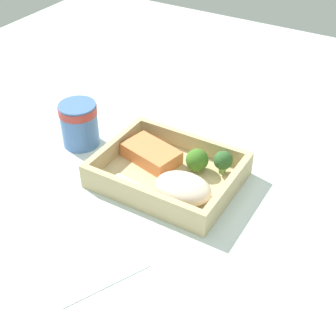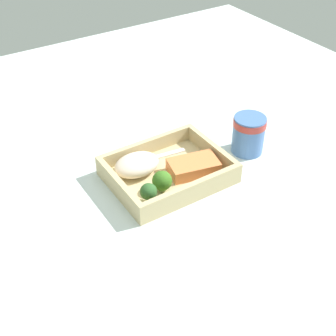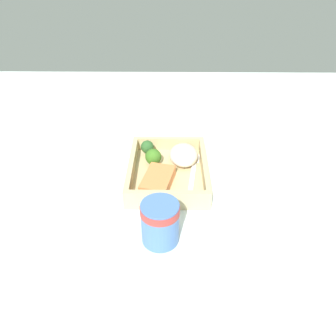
{
  "view_description": "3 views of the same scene",
  "coord_description": "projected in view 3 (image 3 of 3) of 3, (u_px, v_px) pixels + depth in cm",
  "views": [
    {
      "loc": [
        32.86,
        -55.62,
        53.1
      ],
      "look_at": [
        0.0,
        0.0,
        2.7
      ],
      "focal_mm": 50.0,
      "sensor_mm": 36.0,
      "label": 1
    },
    {
      "loc": [
        41.55,
        64.9,
        62.16
      ],
      "look_at": [
        0.0,
        0.0,
        2.7
      ],
      "focal_mm": 50.0,
      "sensor_mm": 36.0,
      "label": 2
    },
    {
      "loc": [
        -65.1,
        -0.79,
        47.35
      ],
      "look_at": [
        0.0,
        0.0,
        2.7
      ],
      "focal_mm": 35.0,
      "sensor_mm": 36.0,
      "label": 3
    }
  ],
  "objects": [
    {
      "name": "broccoli_floret_1",
      "position": [
        147.0,
        147.0,
        0.85
      ],
      "size": [
        3.36,
        3.36,
        4.34
      ],
      "color": "#7FA558",
      "rests_on": "takeout_tray"
    },
    {
      "name": "fork",
      "position": [
        194.0,
        169.0,
        0.81
      ],
      "size": [
        15.88,
        3.72,
        0.44
      ],
      "color": "white",
      "rests_on": "takeout_tray"
    },
    {
      "name": "receipt_slip",
      "position": [
        259.0,
        175.0,
        0.81
      ],
      "size": [
        14.0,
        16.11,
        0.24
      ],
      "primitive_type": "cube",
      "rotation": [
        0.0,
        0.0,
        -0.47
      ],
      "color": "white",
      "rests_on": "ground_plane"
    },
    {
      "name": "ground_plane",
      "position": [
        168.0,
        180.0,
        0.81
      ],
      "size": [
        160.0,
        160.0,
        2.0
      ],
      "primitive_type": "cube",
      "color": "silver"
    },
    {
      "name": "broccoli_floret_2",
      "position": [
        153.0,
        157.0,
        0.82
      ],
      "size": [
        4.05,
        4.05,
        4.33
      ],
      "color": "#89A265",
      "rests_on": "takeout_tray"
    },
    {
      "name": "tray_rim",
      "position": [
        168.0,
        167.0,
        0.79
      ],
      "size": [
        24.23,
        18.78,
        3.39
      ],
      "color": "tan",
      "rests_on": "takeout_tray"
    },
    {
      "name": "takeout_tray",
      "position": [
        168.0,
        175.0,
        0.8
      ],
      "size": [
        24.23,
        18.78,
        1.2
      ],
      "primitive_type": "cube",
      "color": "tan",
      "rests_on": "ground_plane"
    },
    {
      "name": "salmon_fillet",
      "position": [
        158.0,
        181.0,
        0.75
      ],
      "size": [
        11.41,
        8.29,
        2.69
      ],
      "primitive_type": "cube",
      "rotation": [
        0.0,
        0.0,
        -0.23
      ],
      "color": "#ED8248",
      "rests_on": "takeout_tray"
    },
    {
      "name": "paper_cup",
      "position": [
        160.0,
        221.0,
        0.61
      ],
      "size": [
        7.35,
        7.35,
        8.76
      ],
      "color": "#4971B2",
      "rests_on": "ground_plane"
    },
    {
      "name": "mashed_potatoes",
      "position": [
        184.0,
        155.0,
        0.83
      ],
      "size": [
        9.83,
        7.23,
        3.98
      ],
      "primitive_type": "ellipsoid",
      "color": "beige",
      "rests_on": "takeout_tray"
    }
  ]
}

